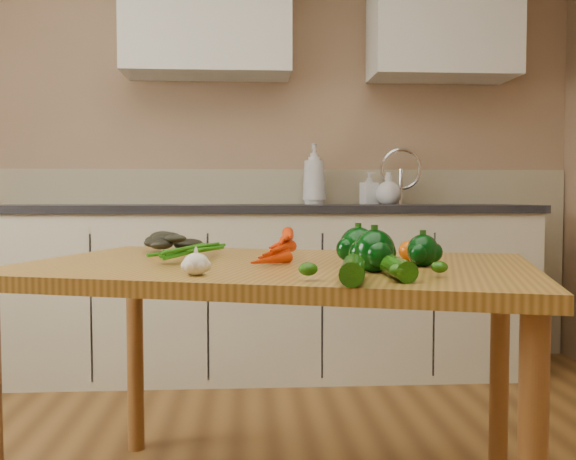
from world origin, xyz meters
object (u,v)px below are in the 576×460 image
at_px(table, 276,292).
at_px(carrot_bunch, 250,249).
at_px(pepper_b, 423,251).
at_px(pepper_c, 374,251).
at_px(pepper_a, 358,247).
at_px(tomato_a, 358,251).
at_px(leafy_greens, 164,238).
at_px(soap_bottle_a, 314,174).
at_px(zucchini_b, 353,270).
at_px(soap_bottle_c, 388,188).
at_px(zucchini_a, 396,267).
at_px(soap_bottle_b, 369,188).
at_px(tomato_b, 378,247).
at_px(tomato_c, 410,251).
at_px(garlic_bulb, 196,264).

relative_size(table, carrot_bunch, 6.17).
bearing_deg(pepper_b, pepper_c, -143.11).
xyz_separation_m(pepper_a, tomato_a, (0.03, 0.14, -0.02)).
bearing_deg(leafy_greens, soap_bottle_a, 65.11).
distance_m(table, zucchini_b, 0.46).
relative_size(soap_bottle_c, zucchini_a, 0.87).
relative_size(soap_bottle_c, zucchini_b, 0.89).
distance_m(table, soap_bottle_c, 1.85).
relative_size(soap_bottle_a, zucchini_b, 1.70).
distance_m(soap_bottle_b, zucchini_a, 2.16).
bearing_deg(soap_bottle_a, soap_bottle_c, 179.92).
xyz_separation_m(leafy_greens, tomato_a, (0.61, -0.29, -0.02)).
bearing_deg(soap_bottle_c, leafy_greens, 57.46).
height_order(pepper_c, tomato_b, pepper_c).
height_order(table, pepper_c, pepper_c).
bearing_deg(table, soap_bottle_b, 88.31).
xyz_separation_m(tomato_a, tomato_c, (0.15, -0.02, 0.00)).
distance_m(pepper_c, tomato_b, 0.36).
bearing_deg(zucchini_b, table, 109.54).
height_order(soap_bottle_c, leafy_greens, soap_bottle_c).
distance_m(garlic_bulb, pepper_a, 0.47).
xyz_separation_m(zucchini_a, zucchini_b, (-0.11, -0.06, 0.00)).
bearing_deg(carrot_bunch, garlic_bulb, -94.57).
relative_size(tomato_b, zucchini_a, 0.38).
relative_size(carrot_bunch, tomato_b, 3.42).
xyz_separation_m(soap_bottle_c, zucchini_b, (-0.55, -2.11, -0.21)).
height_order(garlic_bulb, zucchini_a, garlic_bulb).
height_order(carrot_bunch, zucchini_b, carrot_bunch).
distance_m(soap_bottle_a, soap_bottle_b, 0.32).
bearing_deg(soap_bottle_b, tomato_c, 156.70).
bearing_deg(table, pepper_a, -4.89).
relative_size(leafy_greens, zucchini_a, 0.99).
relative_size(carrot_bunch, tomato_a, 4.24).
distance_m(tomato_b, zucchini_b, 0.56).
bearing_deg(table, garlic_bulb, -108.54).
relative_size(leafy_greens, tomato_b, 2.63).
bearing_deg(pepper_c, garlic_bulb, -174.32).
distance_m(soap_bottle_a, leafy_greens, 1.58).
distance_m(soap_bottle_a, pepper_c, 2.01).
bearing_deg(tomato_a, soap_bottle_c, 74.46).
height_order(leafy_greens, zucchini_a, leafy_greens).
height_order(garlic_bulb, tomato_a, tomato_a).
relative_size(soap_bottle_a, pepper_b, 3.98).
xyz_separation_m(soap_bottle_b, carrot_bunch, (-0.68, -1.72, -0.20)).
bearing_deg(carrot_bunch, zucchini_b, -47.16).
distance_m(leafy_greens, tomato_b, 0.71).
distance_m(table, garlic_bulb, 0.37).
xyz_separation_m(pepper_a, zucchini_a, (0.04, -0.27, -0.03)).
bearing_deg(soap_bottle_c, zucchini_b, 81.12).
distance_m(leafy_greens, pepper_a, 0.72).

